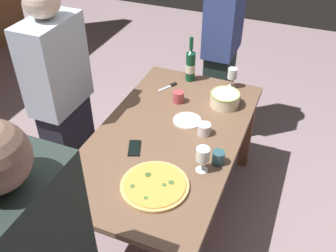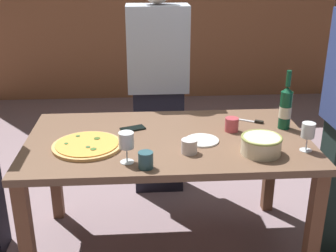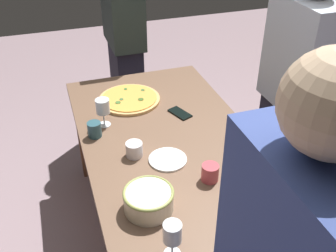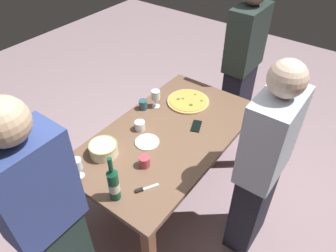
# 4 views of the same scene
# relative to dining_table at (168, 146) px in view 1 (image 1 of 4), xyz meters

# --- Properties ---
(ground_plane) EXTENTS (8.00, 8.00, 0.00)m
(ground_plane) POSITION_rel_dining_table_xyz_m (0.00, 0.00, -0.66)
(ground_plane) COLOR gray
(dining_table) EXTENTS (1.60, 0.90, 0.75)m
(dining_table) POSITION_rel_dining_table_xyz_m (0.00, 0.00, 0.00)
(dining_table) COLOR brown
(dining_table) RESTS_ON ground
(pizza) EXTENTS (0.38, 0.38, 0.03)m
(pizza) POSITION_rel_dining_table_xyz_m (-0.45, -0.10, 0.10)
(pizza) COLOR #E4AF67
(pizza) RESTS_ON dining_table
(serving_bowl) EXTENTS (0.21, 0.21, 0.10)m
(serving_bowl) POSITION_rel_dining_table_xyz_m (0.47, -0.24, 0.15)
(serving_bowl) COLOR #EFE4BF
(serving_bowl) RESTS_ON dining_table
(wine_bottle) EXTENTS (0.07, 0.07, 0.35)m
(wine_bottle) POSITION_rel_dining_table_xyz_m (0.70, 0.10, 0.22)
(wine_bottle) COLOR #104A2C
(wine_bottle) RESTS_ON dining_table
(wine_glass_near_pizza) EXTENTS (0.08, 0.08, 0.16)m
(wine_glass_near_pizza) POSITION_rel_dining_table_xyz_m (-0.23, -0.30, 0.21)
(wine_glass_near_pizza) COLOR white
(wine_glass_near_pizza) RESTS_ON dining_table
(wine_glass_by_bottle) EXTENTS (0.07, 0.07, 0.16)m
(wine_glass_by_bottle) POSITION_rel_dining_table_xyz_m (0.72, -0.22, 0.20)
(wine_glass_by_bottle) COLOR white
(wine_glass_by_bottle) RESTS_ON dining_table
(cup_amber) EXTENTS (0.08, 0.08, 0.08)m
(cup_amber) POSITION_rel_dining_table_xyz_m (0.10, -0.21, 0.13)
(cup_amber) COLOR silver
(cup_amber) RESTS_ON dining_table
(cup_ceramic) EXTENTS (0.08, 0.08, 0.08)m
(cup_ceramic) POSITION_rel_dining_table_xyz_m (0.38, 0.08, 0.13)
(cup_ceramic) COLOR #BB444D
(cup_ceramic) RESTS_ON dining_table
(cup_spare) EXTENTS (0.07, 0.07, 0.08)m
(cup_spare) POSITION_rel_dining_table_xyz_m (-0.13, -0.37, 0.14)
(cup_spare) COLOR #2E5762
(cup_spare) RESTS_ON dining_table
(side_plate) EXTENTS (0.19, 0.19, 0.01)m
(side_plate) POSITION_rel_dining_table_xyz_m (0.19, -0.06, 0.10)
(side_plate) COLOR white
(side_plate) RESTS_ON dining_table
(cell_phone) EXTENTS (0.16, 0.12, 0.01)m
(cell_phone) POSITION_rel_dining_table_xyz_m (-0.20, 0.14, 0.10)
(cell_phone) COLOR black
(cell_phone) RESTS_ON dining_table
(pizza_knife) EXTENTS (0.15, 0.10, 0.02)m
(pizza_knife) POSITION_rel_dining_table_xyz_m (0.55, 0.21, 0.10)
(pizza_knife) COLOR silver
(pizza_knife) RESTS_ON dining_table
(person_host) EXTENTS (0.40, 0.24, 1.69)m
(person_host) POSITION_rel_dining_table_xyz_m (1.11, -0.03, 0.20)
(person_host) COLOR #21332F
(person_host) RESTS_ON ground
(person_guest_left) EXTENTS (0.43, 0.24, 1.63)m
(person_guest_left) POSITION_rel_dining_table_xyz_m (-0.02, 0.77, 0.17)
(person_guest_left) COLOR black
(person_guest_left) RESTS_ON ground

